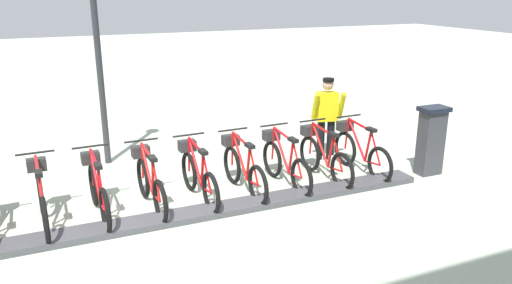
% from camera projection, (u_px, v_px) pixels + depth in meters
% --- Properties ---
extents(ground_plane, '(60.00, 60.00, 0.00)m').
position_uv_depth(ground_plane, '(174.00, 221.00, 7.51)').
color(ground_plane, '#B1BEA5').
extents(dock_rail_base, '(0.44, 8.64, 0.10)m').
position_uv_depth(dock_rail_base, '(174.00, 218.00, 7.49)').
color(dock_rail_base, '#47474C').
rests_on(dock_rail_base, ground).
extents(payment_kiosk, '(0.36, 0.52, 1.28)m').
position_uv_depth(payment_kiosk, '(431.00, 139.00, 9.20)').
color(payment_kiosk, '#38383D').
rests_on(payment_kiosk, ground).
extents(bike_docked_0, '(1.72, 0.54, 1.02)m').
position_uv_depth(bike_docked_0, '(360.00, 150.00, 9.33)').
color(bike_docked_0, black).
rests_on(bike_docked_0, ground).
extents(bike_docked_1, '(1.72, 0.54, 1.02)m').
position_uv_depth(bike_docked_1, '(323.00, 156.00, 9.04)').
color(bike_docked_1, black).
rests_on(bike_docked_1, ground).
extents(bike_docked_2, '(1.72, 0.54, 1.02)m').
position_uv_depth(bike_docked_2, '(284.00, 162.00, 8.74)').
color(bike_docked_2, black).
rests_on(bike_docked_2, ground).
extents(bike_docked_3, '(1.72, 0.54, 1.02)m').
position_uv_depth(bike_docked_3, '(242.00, 168.00, 8.44)').
color(bike_docked_3, black).
rests_on(bike_docked_3, ground).
extents(bike_docked_4, '(1.72, 0.54, 1.02)m').
position_uv_depth(bike_docked_4, '(198.00, 175.00, 8.15)').
color(bike_docked_4, black).
rests_on(bike_docked_4, ground).
extents(bike_docked_5, '(1.72, 0.54, 1.02)m').
position_uv_depth(bike_docked_5, '(150.00, 182.00, 7.85)').
color(bike_docked_5, black).
rests_on(bike_docked_5, ground).
extents(bike_docked_6, '(1.72, 0.54, 1.02)m').
position_uv_depth(bike_docked_6, '(98.00, 190.00, 7.56)').
color(bike_docked_6, black).
rests_on(bike_docked_6, ground).
extents(bike_docked_7, '(1.72, 0.54, 1.02)m').
position_uv_depth(bike_docked_7, '(42.00, 198.00, 7.26)').
color(bike_docked_7, black).
rests_on(bike_docked_7, ground).
extents(worker_near_rack, '(0.57, 0.69, 1.66)m').
position_uv_depth(worker_near_rack, '(327.00, 116.00, 9.87)').
color(worker_near_rack, white).
rests_on(worker_near_rack, ground).
extents(lamp_post, '(0.32, 0.32, 3.87)m').
position_uv_depth(lamp_post, '(96.00, 32.00, 9.20)').
color(lamp_post, '#2D2D33').
rests_on(lamp_post, ground).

